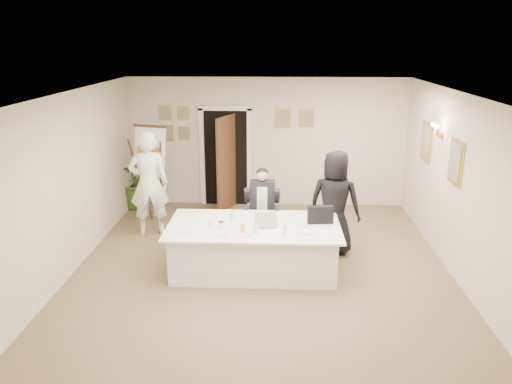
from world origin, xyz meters
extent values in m
plane|color=brown|center=(0.00, 0.00, 0.00)|extent=(7.00, 7.00, 0.00)
cube|color=white|center=(0.00, 0.00, 2.80)|extent=(6.00, 7.00, 0.02)
cube|color=beige|center=(0.00, 3.50, 1.40)|extent=(6.00, 0.10, 2.80)
cube|color=beige|center=(0.00, -3.50, 1.40)|extent=(6.00, 0.10, 2.80)
cube|color=beige|center=(-3.00, 0.00, 1.40)|extent=(0.10, 7.00, 2.80)
cube|color=beige|center=(3.00, 0.00, 1.40)|extent=(0.10, 7.00, 2.80)
cube|color=black|center=(-0.90, 3.47, 1.05)|extent=(0.92, 0.06, 2.10)
cube|color=white|center=(-1.42, 3.44, 1.05)|extent=(0.10, 0.06, 2.20)
cube|color=white|center=(-0.38, 3.44, 1.05)|extent=(0.10, 0.06, 2.20)
cube|color=#301F0F|center=(-0.85, 3.05, 1.03)|extent=(0.33, 0.81, 2.02)
cube|color=white|center=(-0.13, 0.10, 0.38)|extent=(2.52, 1.26, 0.75)
cube|color=white|center=(-0.13, 0.10, 0.76)|extent=(2.70, 1.44, 0.03)
cube|color=white|center=(-2.23, 2.20, 1.46)|extent=(0.70, 0.39, 0.95)
imported|color=white|center=(-2.15, 1.60, 0.99)|extent=(0.80, 0.59, 1.99)
imported|color=black|center=(1.21, 0.90, 0.90)|extent=(1.02, 0.83, 1.80)
imported|color=#3A6521|center=(-2.80, 3.20, 0.65)|extent=(1.35, 1.22, 1.30)
cube|color=black|center=(0.92, 0.23, 0.92)|extent=(0.41, 0.16, 0.28)
cube|color=white|center=(0.65, -0.17, 0.79)|extent=(0.33, 0.26, 0.03)
cylinder|color=white|center=(-1.12, -0.25, 0.78)|extent=(0.28, 0.28, 0.01)
cylinder|color=white|center=(-0.60, -0.35, 0.78)|extent=(0.23, 0.23, 0.01)
cylinder|color=white|center=(-0.22, -0.32, 0.78)|extent=(0.22, 0.22, 0.01)
cylinder|color=silver|center=(-0.79, -0.05, 0.84)|extent=(0.07, 0.07, 0.14)
cylinder|color=silver|center=(-0.07, -0.23, 0.84)|extent=(0.06, 0.06, 0.14)
cylinder|color=silver|center=(0.35, -0.25, 0.84)|extent=(0.07, 0.07, 0.14)
cylinder|color=silver|center=(-0.50, 0.36, 0.84)|extent=(0.07, 0.07, 0.14)
cylinder|color=#FD9F15|center=(-0.28, -0.23, 0.84)|extent=(0.08, 0.08, 0.13)
cylinder|color=silver|center=(-0.62, -0.07, 0.83)|extent=(0.11, 0.11, 0.11)
camera|label=1|loc=(0.22, -7.19, 3.56)|focal=35.00mm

